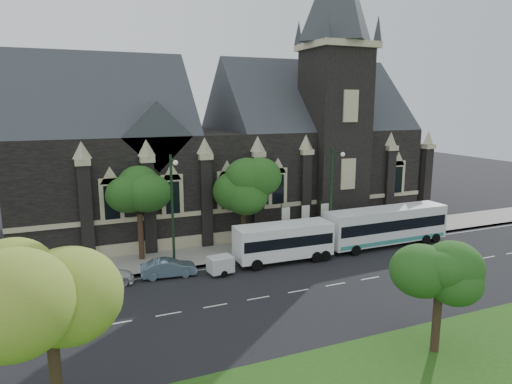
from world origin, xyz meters
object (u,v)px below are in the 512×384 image
banner_flag_left (284,222)px  car_far_red (18,294)px  banner_flag_center (304,220)px  car_far_white (99,277)px  tree_park_near (54,281)px  street_lamp_near (332,193)px  tree_walk_left (141,192)px  sedan (169,268)px  street_lamp_mid (173,207)px  banner_flag_right (323,218)px  shuttle_bus (284,240)px  tree_park_east (441,265)px  tree_walk_right (245,183)px  box_trailer (220,264)px  tour_coach (387,225)px

banner_flag_left → car_far_red: banner_flag_left is taller
banner_flag_center → car_far_white: size_ratio=0.85×
banner_flag_center → car_far_white: (-17.88, -2.81, -1.70)m
banner_flag_left → car_far_red: 21.36m
tree_park_near → street_lamp_near: (21.77, 15.86, -1.30)m
tree_walk_left → car_far_white: (-3.79, -4.52, -5.05)m
sedan → street_lamp_mid: bearing=-29.7°
banner_flag_right → shuttle_bus: (-5.57, -3.15, -0.60)m
tree_park_near → tree_walk_left: (5.97, 19.47, -0.68)m
street_lamp_near → banner_flag_left: 4.99m
tree_park_east → street_lamp_near: bearing=76.9°
tree_walk_right → shuttle_bus: 6.49m
tree_park_near → sedan: 17.47m
tree_park_east → box_trailer: (-7.16, 14.36, -3.83)m
tree_park_east → tree_walk_left: tree_walk_left is taller
tree_walk_left → tour_coach: 21.83m
tree_park_near → tree_park_east: tree_park_near is taller
street_lamp_mid → banner_flag_center: 12.73m
street_lamp_mid → car_far_white: bearing=-170.8°
banner_flag_right → sedan: (-14.98, -2.87, -1.71)m
car_far_red → tree_walk_left: bearing=-62.7°
shuttle_bus → car_far_white: (-14.30, 0.34, -1.10)m
banner_flag_center → street_lamp_near: bearing=-48.1°
banner_flag_left → tree_walk_right: bearing=150.9°
car_far_red → banner_flag_center: bearing=-85.7°
tree_park_near → car_far_red: tree_park_near is taller
sedan → tree_park_near: bearing=160.5°
car_far_white → banner_flag_right: bearing=-84.2°
tree_walk_left → tree_park_near: bearing=-107.1°
tree_walk_right → tour_coach: size_ratio=0.65×
car_far_red → sedan: bearing=-89.0°
street_lamp_near → car_far_white: bearing=-177.3°
tree_walk_left → sedan: tree_walk_left is taller
tree_park_near → tree_walk_left: 20.38m
street_lamp_mid → car_far_white: (-5.59, -0.91, -4.43)m
box_trailer → car_far_red: bearing=173.9°
tree_park_east → car_far_red: bearing=145.5°
tree_walk_left → street_lamp_mid: bearing=-63.5°
banner_flag_left → car_far_red: (-20.91, -4.04, -1.64)m
tree_walk_right → tour_coach: bearing=-21.5°
tree_walk_right → street_lamp_near: bearing=-28.1°
shuttle_bus → box_trailer: shuttle_bus is taller
car_far_white → car_far_red: bearing=101.4°
sedan → box_trailer: bearing=-100.6°
banner_flag_right → car_far_red: banner_flag_right is taller
street_lamp_near → banner_flag_right: 3.34m
tree_park_east → banner_flag_left: bearing=89.7°
sedan → banner_flag_right: bearing=-73.3°
street_lamp_near → street_lamp_mid: same height
tree_park_near → banner_flag_center: tree_park_near is taller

